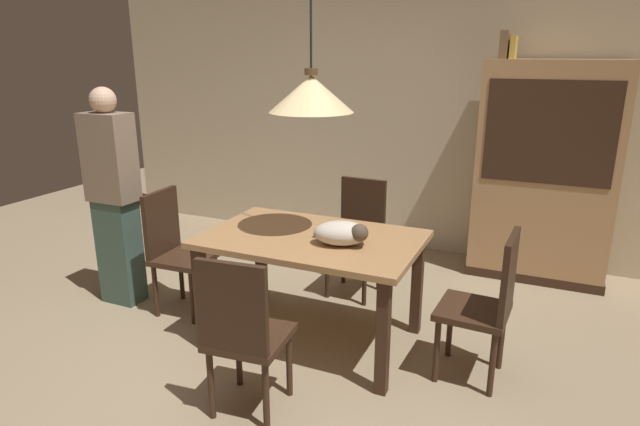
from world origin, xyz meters
name	(u,v)px	position (x,y,z in m)	size (l,w,h in m)	color
ground	(269,377)	(0.00, 0.00, 0.00)	(10.00, 10.00, 0.00)	#998466
back_wall	(399,101)	(0.00, 2.65, 1.45)	(6.40, 0.10, 2.90)	beige
dining_table	(312,251)	(0.05, 0.53, 0.65)	(1.40, 0.90, 0.75)	#A87A4C
chair_far_back	(358,232)	(0.05, 1.40, 0.51)	(0.42, 0.42, 0.93)	#382316
chair_near_front	(243,330)	(0.06, -0.35, 0.51)	(0.43, 0.43, 0.93)	#382316
chair_right_side	(488,301)	(1.18, 0.52, 0.51)	(0.42, 0.42, 0.93)	#382316
chair_left_side	(175,246)	(-1.08, 0.52, 0.51)	(0.42, 0.42, 0.93)	#382316
cat_sleeping	(343,233)	(0.29, 0.46, 0.83)	(0.40, 0.32, 0.16)	beige
pendant_lamp	(311,93)	(0.05, 0.53, 1.66)	(0.52, 0.52, 1.30)	beige
hutch_bookcase	(544,178)	(1.38, 2.32, 0.89)	(1.12, 0.45, 1.85)	tan
book_brown_thick	(505,45)	(0.96, 2.32, 1.96)	(0.06, 0.24, 0.22)	brown
book_yellow_short	(514,47)	(1.03, 2.32, 1.94)	(0.04, 0.20, 0.18)	gold
person_standing	(114,198)	(-1.57, 0.47, 0.84)	(0.36, 0.22, 1.67)	#3D564C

